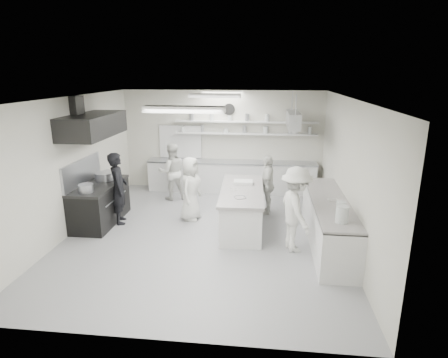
# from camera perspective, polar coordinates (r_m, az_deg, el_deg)

# --- Properties ---
(floor) EXTENTS (6.00, 7.00, 0.02)m
(floor) POSITION_cam_1_polar(r_m,az_deg,el_deg) (8.53, -2.92, -8.40)
(floor) COLOR #989AA2
(floor) RESTS_ON ground
(ceiling) EXTENTS (6.00, 7.00, 0.02)m
(ceiling) POSITION_cam_1_polar(r_m,az_deg,el_deg) (7.79, -3.23, 12.30)
(ceiling) COLOR white
(ceiling) RESTS_ON wall_back
(wall_back) EXTENTS (6.00, 0.04, 3.00)m
(wall_back) POSITION_cam_1_polar(r_m,az_deg,el_deg) (11.41, -0.21, 5.85)
(wall_back) COLOR beige
(wall_back) RESTS_ON floor
(wall_front) EXTENTS (6.00, 0.04, 3.00)m
(wall_front) POSITION_cam_1_polar(r_m,az_deg,el_deg) (4.80, -9.93, -9.00)
(wall_front) COLOR beige
(wall_front) RESTS_ON floor
(wall_left) EXTENTS (0.04, 7.00, 3.00)m
(wall_left) POSITION_cam_1_polar(r_m,az_deg,el_deg) (9.01, -22.27, 1.90)
(wall_left) COLOR beige
(wall_left) RESTS_ON floor
(wall_right) EXTENTS (0.04, 7.00, 3.00)m
(wall_right) POSITION_cam_1_polar(r_m,az_deg,el_deg) (8.10, 18.36, 0.81)
(wall_right) COLOR beige
(wall_right) RESTS_ON floor
(stove) EXTENTS (0.80, 1.80, 0.90)m
(stove) POSITION_cam_1_polar(r_m,az_deg,el_deg) (9.46, -18.34, -3.73)
(stove) COLOR black
(stove) RESTS_ON floor
(exhaust_hood) EXTENTS (0.85, 2.00, 0.50)m
(exhaust_hood) POSITION_cam_1_polar(r_m,az_deg,el_deg) (9.02, -19.39, 7.72)
(exhaust_hood) COLOR black
(exhaust_hood) RESTS_ON wall_left
(back_counter) EXTENTS (5.00, 0.60, 0.92)m
(back_counter) POSITION_cam_1_polar(r_m,az_deg,el_deg) (11.32, 1.13, 0.36)
(back_counter) COLOR silver
(back_counter) RESTS_ON floor
(shelf_lower) EXTENTS (4.20, 0.26, 0.04)m
(shelf_lower) POSITION_cam_1_polar(r_m,az_deg,el_deg) (11.19, 3.30, 6.91)
(shelf_lower) COLOR silver
(shelf_lower) RESTS_ON wall_back
(shelf_upper) EXTENTS (4.20, 0.26, 0.04)m
(shelf_upper) POSITION_cam_1_polar(r_m,az_deg,el_deg) (11.14, 3.33, 8.69)
(shelf_upper) COLOR silver
(shelf_upper) RESTS_ON wall_back
(pass_through_window) EXTENTS (1.30, 0.04, 1.00)m
(pass_through_window) POSITION_cam_1_polar(r_m,az_deg,el_deg) (11.62, -6.63, 5.67)
(pass_through_window) COLOR black
(pass_through_window) RESTS_ON wall_back
(wall_clock) EXTENTS (0.32, 0.05, 0.32)m
(wall_clock) POSITION_cam_1_polar(r_m,az_deg,el_deg) (11.22, 0.79, 10.57)
(wall_clock) COLOR silver
(wall_clock) RESTS_ON wall_back
(right_counter) EXTENTS (0.74, 3.30, 0.94)m
(right_counter) POSITION_cam_1_polar(r_m,az_deg,el_deg) (8.17, 15.59, -6.46)
(right_counter) COLOR silver
(right_counter) RESTS_ON floor
(pot_rack) EXTENTS (0.30, 1.60, 0.40)m
(pot_rack) POSITION_cam_1_polar(r_m,az_deg,el_deg) (10.16, 10.47, 8.89)
(pot_rack) COLOR #A9ACB5
(pot_rack) RESTS_ON ceiling
(light_fixture_front) EXTENTS (1.30, 0.25, 0.10)m
(light_fixture_front) POSITION_cam_1_polar(r_m,az_deg,el_deg) (6.03, -6.09, 10.50)
(light_fixture_front) COLOR silver
(light_fixture_front) RESTS_ON ceiling
(light_fixture_rear) EXTENTS (1.30, 0.25, 0.10)m
(light_fixture_rear) POSITION_cam_1_polar(r_m,az_deg,el_deg) (9.57, -1.41, 12.58)
(light_fixture_rear) COLOR silver
(light_fixture_rear) RESTS_ON ceiling
(prep_island) EXTENTS (0.97, 2.41, 0.88)m
(prep_island) POSITION_cam_1_polar(r_m,az_deg,el_deg) (8.74, 2.72, -4.60)
(prep_island) COLOR silver
(prep_island) RESTS_ON floor
(stove_pot) EXTENTS (0.46, 0.46, 0.24)m
(stove_pot) POSITION_cam_1_polar(r_m,az_deg,el_deg) (9.62, -17.72, 0.27)
(stove_pot) COLOR #A9ACB5
(stove_pot) RESTS_ON stove
(cook_stove) EXTENTS (0.60, 0.73, 1.72)m
(cook_stove) POSITION_cam_1_polar(r_m,az_deg,el_deg) (9.20, -15.79, -1.36)
(cook_stove) COLOR black
(cook_stove) RESTS_ON floor
(cook_back) EXTENTS (0.95, 0.85, 1.61)m
(cook_back) POSITION_cam_1_polar(r_m,az_deg,el_deg) (10.65, -7.94, 1.11)
(cook_back) COLOR silver
(cook_back) RESTS_ON floor
(cook_island_left) EXTENTS (0.65, 0.85, 1.57)m
(cook_island_left) POSITION_cam_1_polar(r_m,az_deg,el_deg) (9.12, -5.12, -1.46)
(cook_island_left) COLOR silver
(cook_island_left) RESTS_ON floor
(cook_island_right) EXTENTS (0.44, 0.91, 1.51)m
(cook_island_right) POSITION_cam_1_polar(r_m,az_deg,el_deg) (9.57, 6.65, -0.86)
(cook_island_right) COLOR silver
(cook_island_right) RESTS_ON floor
(cook_right) EXTENTS (0.94, 1.26, 1.74)m
(cook_right) POSITION_cam_1_polar(r_m,az_deg,el_deg) (7.61, 10.88, -4.59)
(cook_right) COLOR silver
(cook_right) RESTS_ON floor
(bowl_island_a) EXTENTS (0.33, 0.33, 0.06)m
(bowl_island_a) POSITION_cam_1_polar(r_m,az_deg,el_deg) (8.01, 2.46, -2.96)
(bowl_island_a) COLOR #A9ACB5
(bowl_island_a) RESTS_ON prep_island
(bowl_island_b) EXTENTS (0.24, 0.24, 0.06)m
(bowl_island_b) POSITION_cam_1_polar(r_m,az_deg,el_deg) (8.55, 1.47, -1.76)
(bowl_island_b) COLOR silver
(bowl_island_b) RESTS_ON prep_island
(bowl_right) EXTENTS (0.23, 0.23, 0.05)m
(bowl_right) POSITION_cam_1_polar(r_m,az_deg,el_deg) (8.00, 16.22, -3.20)
(bowl_right) COLOR silver
(bowl_right) RESTS_ON right_counter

